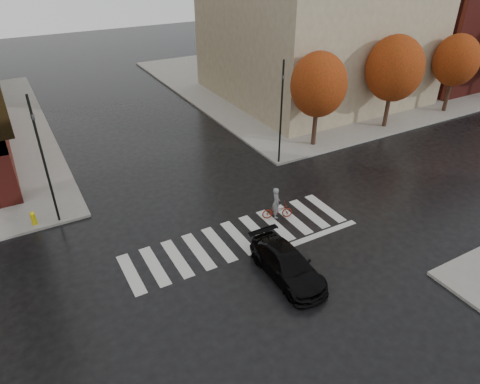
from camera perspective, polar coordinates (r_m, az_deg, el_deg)
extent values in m
plane|color=black|center=(21.18, 0.45, -6.79)|extent=(120.00, 120.00, 0.00)
cube|color=gray|center=(47.85, 10.16, 14.84)|extent=(30.00, 30.00, 0.15)
cube|color=silver|center=(21.52, -0.21, -6.07)|extent=(12.00, 3.00, 0.01)
cube|color=maroon|center=(51.73, 25.99, 21.68)|extent=(14.00, 14.00, 14.00)
cylinder|color=black|center=(30.78, 9.93, 8.70)|extent=(0.32, 0.32, 2.80)
ellipsoid|color=#AC3410|center=(29.83, 10.44, 13.90)|extent=(3.80, 3.80, 4.37)
cylinder|color=black|center=(35.41, 19.02, 10.45)|extent=(0.32, 0.32, 2.80)
ellipsoid|color=#AC3410|center=(34.54, 19.90, 15.21)|extent=(4.20, 4.20, 4.83)
cylinder|color=black|center=(40.72, 25.94, 11.60)|extent=(0.32, 0.32, 2.80)
ellipsoid|color=#AC3410|center=(40.02, 26.88, 15.40)|extent=(3.60, 3.60, 4.14)
imported|color=black|center=(19.05, 6.33, -9.59)|extent=(1.81, 4.40, 1.27)
imported|color=maroon|center=(22.82, 4.99, -2.51)|extent=(1.72, 1.12, 0.85)
imported|color=gray|center=(22.47, 4.84, -1.41)|extent=(0.62, 0.74, 1.73)
cylinder|color=black|center=(22.86, -24.64, 3.63)|extent=(0.12, 0.12, 6.78)
imported|color=black|center=(21.96, -26.03, 9.32)|extent=(0.19, 0.17, 0.85)
cylinder|color=black|center=(27.17, 5.50, 10.35)|extent=(0.12, 0.12, 6.64)
imported|color=black|center=(26.43, 5.77, 15.24)|extent=(0.17, 0.19, 0.83)
cylinder|color=yellow|center=(24.45, -25.81, -3.28)|extent=(0.25, 0.25, 0.63)
sphere|color=yellow|center=(24.29, -25.98, -2.67)|extent=(0.27, 0.27, 0.27)
cylinder|color=#4F431C|center=(20.54, 6.96, -8.44)|extent=(0.86, 0.86, 0.01)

